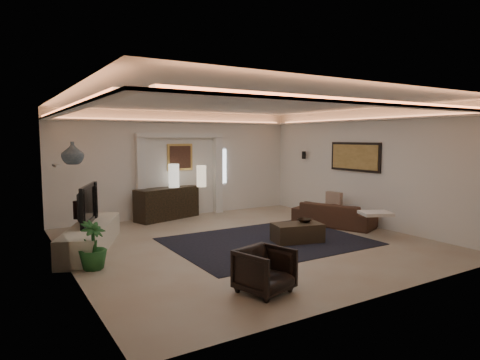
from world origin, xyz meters
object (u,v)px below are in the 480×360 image
console (167,204)px  armchair (265,271)px  coffee_table (297,232)px  sofa (334,214)px

console → armchair: console is taller
armchair → coffee_table: bearing=26.2°
console → armchair: bearing=-114.9°
sofa → coffee_table: size_ratio=1.94×
coffee_table → console: bearing=123.7°
sofa → armchair: 4.89m
coffee_table → armchair: bearing=-124.5°
sofa → coffee_table: 1.97m
console → sofa: (3.20, -3.01, -0.11)m
coffee_table → armchair: size_ratio=1.46×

